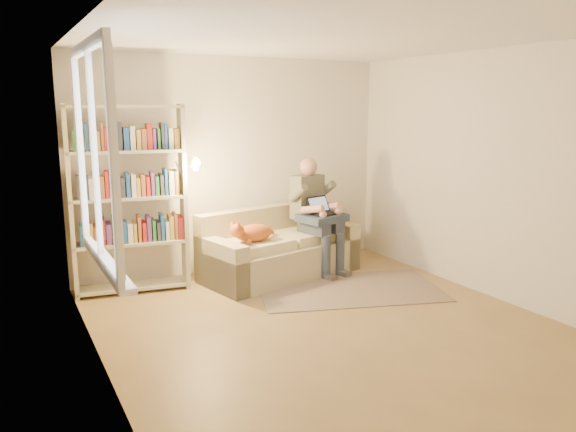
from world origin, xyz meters
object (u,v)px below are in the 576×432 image
cat (253,232)px  sofa (278,252)px  person (315,209)px  bookshelf (129,190)px  laptop (321,210)px

cat → sofa: bearing=14.7°
cat → person: bearing=-1.7°
person → sofa: bearing=161.9°
cat → bookshelf: bookshelf is taller
sofa → cat: (-0.42, -0.21, 0.33)m
sofa → person: bearing=-18.1°
cat → laptop: size_ratio=1.87×
person → cat: bearing=178.3°
person → laptop: person is taller
person → laptop: (0.01, -0.13, 0.01)m
laptop → bookshelf: size_ratio=0.17×
cat → bookshelf: (-1.26, 0.42, 0.51)m
sofa → cat: 0.58m
sofa → bookshelf: (-1.69, 0.21, 0.84)m
laptop → person: bearing=84.6°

